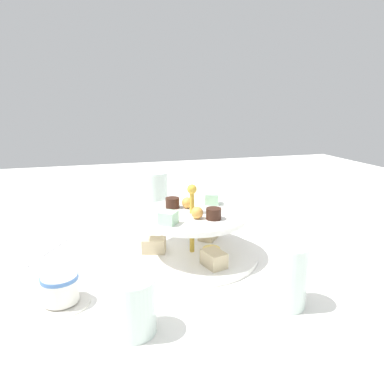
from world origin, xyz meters
The scene contains 8 objects.
ground_plane centered at (0.00, 0.00, 0.00)m, with size 2.40×2.40×0.00m, color white.
tiered_serving_stand centered at (0.00, 0.00, 0.04)m, with size 0.28×0.28×0.16m.
water_glass_tall_right centered at (-0.03, 0.26, 0.07)m, with size 0.07×0.07×0.13m, color silver.
water_glass_short_left centered at (-0.15, -0.22, 0.04)m, with size 0.06×0.06×0.08m, color silver.
teacup_with_saucer centered at (-0.25, -0.12, 0.02)m, with size 0.09×0.09×0.05m.
butter_knife_left centered at (0.30, 0.09, 0.00)m, with size 0.17×0.01×0.00m, color silver.
butter_knife_right centered at (-0.29, 0.11, 0.00)m, with size 0.17×0.01×0.00m, color silver.
water_glass_mid_back centered at (0.09, -0.22, 0.05)m, with size 0.06×0.06×0.10m, color silver.
Camera 1 is at (-0.19, -0.66, 0.32)m, focal length 32.68 mm.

